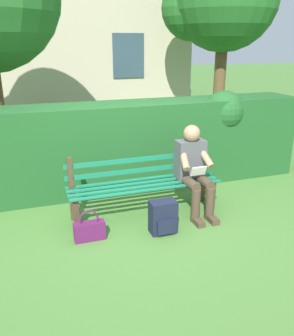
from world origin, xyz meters
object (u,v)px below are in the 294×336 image
object	(u,v)px
park_bench	(143,183)
handbag	(90,230)
person_seated	(194,168)
backpack	(163,217)

from	to	relation	value
park_bench	handbag	distance (m)	0.98
handbag	person_seated	bearing A→B (deg)	-167.72
park_bench	person_seated	bearing A→B (deg)	166.43
person_seated	backpack	distance (m)	0.84
park_bench	backpack	bearing A→B (deg)	95.75
backpack	handbag	bearing A→B (deg)	-7.14
park_bench	backpack	size ratio (longest dim) A/B	4.96
backpack	park_bench	bearing A→B (deg)	-84.25
backpack	handbag	distance (m)	0.88
handbag	backpack	bearing A→B (deg)	172.86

